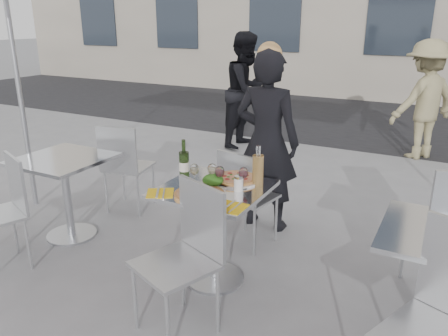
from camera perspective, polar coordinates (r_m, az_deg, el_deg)
The scene contains 24 objects.
ground at distance 3.43m, azimuth -1.22°, elevation -14.30°, with size 80.00×80.00×0.00m, color slate.
street_asphalt at distance 9.30m, azimuth 18.93°, elevation 6.14°, with size 24.00×5.00×0.00m, color black.
main_table at distance 3.17m, azimuth -1.29°, elevation -6.10°, with size 0.72×0.72×0.75m.
side_table_left at distance 4.07m, azimuth -20.03°, elevation -1.54°, with size 0.72×0.72×0.75m.
side_table_right at distance 2.83m, azimuth 26.78°, elevation -11.49°, with size 0.72×0.72×0.75m.
chair_far at distance 3.67m, azimuth 2.60°, elevation -3.04°, with size 0.46×0.47×0.86m.
chair_near at distance 2.71m, azimuth -4.79°, elevation -10.24°, with size 0.56×0.57×0.94m.
side_chair_lfar at distance 4.44m, azimuth -12.98°, elevation 0.85°, with size 0.49×0.50×0.91m.
side_chair_lnear at distance 3.78m, azimuth -26.75°, elevation -4.19°, with size 0.53×0.54×0.89m.
woman_diner at distance 3.97m, azimuth 5.60°, elevation 3.42°, with size 0.60×0.40×1.65m, color black.
pedestrian_a at distance 6.71m, azimuth 2.97°, elevation 10.06°, with size 0.84×0.65×1.72m, color black.
pedestrian_b at distance 6.72m, azimuth 24.68°, elevation 8.05°, with size 1.06×0.61×1.64m, color #978C61.
pizza_near at distance 2.95m, azimuth -3.24°, elevation -3.39°, with size 0.34×0.34×0.02m.
pizza_far at distance 3.20m, azimuth 1.52°, elevation -1.43°, with size 0.35×0.35×0.03m.
salad_plate at distance 3.10m, azimuth -1.44°, elevation -1.73°, with size 0.22×0.22×0.09m.
wine_bottle at distance 3.25m, azimuth -5.23°, elevation 0.62°, with size 0.07×0.08×0.29m.
carafe at distance 3.11m, azimuth 4.46°, elevation -0.15°, with size 0.08×0.08×0.29m.
sugar_shaker at distance 3.01m, azimuth 1.91°, elevation -2.02°, with size 0.06×0.06×0.11m.
wineglass_white_a at distance 3.11m, azimuth -3.90°, elevation -0.28°, with size 0.07×0.07×0.16m.
wineglass_white_b at distance 3.11m, azimuth -1.57°, elevation -0.24°, with size 0.07×0.07×0.16m.
wineglass_red_a at distance 3.06m, azimuth -0.57°, elevation -0.58°, with size 0.07×0.07×0.16m.
wineglass_red_b at distance 3.04m, azimuth 2.54°, elevation -0.73°, with size 0.07×0.07×0.16m.
napkin_left at distance 3.01m, azimuth -8.34°, elevation -3.23°, with size 0.25×0.25×0.01m.
napkin_right at distance 2.76m, azimuth 0.91°, elevation -5.10°, with size 0.18×0.20×0.01m.
Camera 1 is at (1.42, -2.50, 1.87)m, focal length 35.00 mm.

